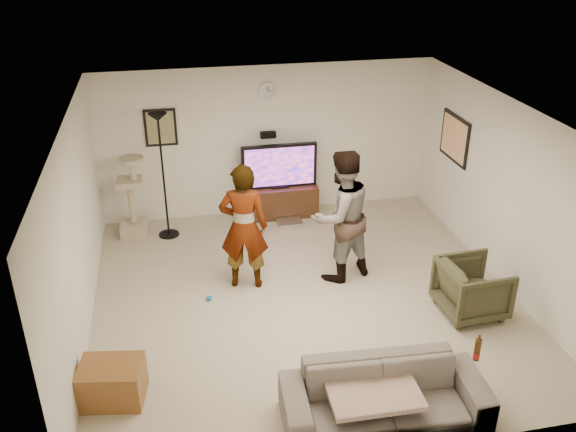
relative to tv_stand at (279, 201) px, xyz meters
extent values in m
cube|color=tan|center=(-0.15, -2.50, -0.27)|extent=(5.50, 5.50, 0.02)
cube|color=silver|center=(-0.15, -2.50, 2.25)|extent=(5.50, 5.50, 0.02)
cube|color=silver|center=(-0.15, 0.25, 0.99)|extent=(5.50, 0.04, 2.50)
cube|color=silver|center=(-0.15, -5.25, 0.99)|extent=(5.50, 0.04, 2.50)
cube|color=silver|center=(-2.90, -2.50, 0.99)|extent=(0.04, 5.50, 2.50)
cube|color=silver|center=(2.60, -2.50, 0.99)|extent=(0.04, 5.50, 2.50)
cylinder|color=white|center=(-0.15, 0.22, 1.84)|extent=(0.26, 0.04, 0.26)
cube|color=black|center=(-0.15, 0.19, 1.12)|extent=(0.25, 0.10, 0.10)
cube|color=olive|center=(-1.85, 0.23, 1.34)|extent=(0.42, 0.03, 0.52)
cube|color=#FFAE75|center=(2.58, -0.90, 1.24)|extent=(0.03, 0.78, 0.62)
cube|color=#371E10|center=(0.00, 0.00, 0.00)|extent=(1.26, 0.45, 0.53)
cube|color=silver|center=(0.09, -0.40, -0.23)|extent=(0.40, 0.30, 0.07)
cube|color=black|center=(0.00, 0.00, 0.63)|extent=(1.24, 0.08, 0.74)
cube|color=#D64867|center=(0.00, -0.04, 0.63)|extent=(1.14, 0.01, 0.65)
cylinder|color=black|center=(-1.87, -0.35, 0.74)|extent=(0.32, 0.32, 2.00)
cube|color=tan|center=(-2.39, -0.21, 0.40)|extent=(0.44, 0.44, 1.33)
imported|color=gray|center=(-0.87, -2.03, 0.63)|extent=(0.73, 0.56, 1.78)
imported|color=#416890|center=(0.45, -2.07, 0.67)|extent=(1.10, 0.98, 1.88)
imported|color=#645A51|center=(0.14, -4.80, 0.04)|extent=(2.09, 0.92, 0.60)
cube|color=tan|center=(0.01, -4.80, 0.14)|extent=(0.92, 0.72, 0.06)
cylinder|color=#40240A|center=(1.08, -4.80, 0.46)|extent=(0.06, 0.06, 0.25)
imported|color=#373620|center=(1.86, -3.27, 0.09)|extent=(0.82, 0.80, 0.72)
cube|color=brown|center=(-2.55, -3.96, -0.05)|extent=(0.72, 0.59, 0.43)
sphere|color=#0C6C9E|center=(-1.40, -2.33, -0.23)|extent=(0.07, 0.07, 0.07)
camera|label=1|loc=(-1.74, -9.17, 4.35)|focal=38.15mm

